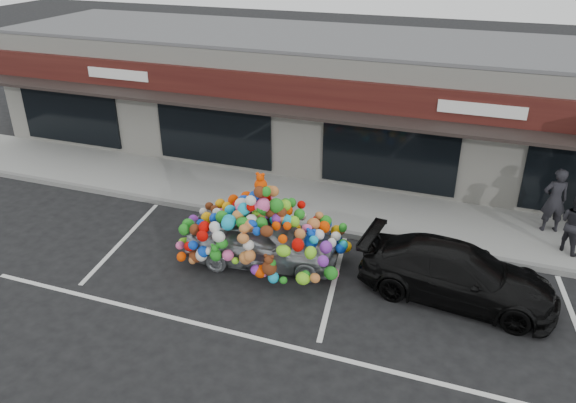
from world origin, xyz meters
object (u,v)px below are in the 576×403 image
(black_sedan, at_px, (457,274))
(pedestrian_b, at_px, (574,223))
(toy_car, at_px, (263,235))
(pedestrian_a, at_px, (555,200))

(black_sedan, distance_m, pedestrian_b, 3.91)
(toy_car, bearing_deg, pedestrian_b, -75.35)
(pedestrian_b, bearing_deg, pedestrian_a, -21.38)
(toy_car, relative_size, pedestrian_b, 2.68)
(toy_car, distance_m, pedestrian_b, 7.93)
(pedestrian_a, height_order, pedestrian_b, pedestrian_a)
(black_sedan, distance_m, pedestrian_a, 4.48)
(toy_car, distance_m, black_sedan, 4.74)
(black_sedan, xyz_separation_m, pedestrian_b, (2.60, 2.91, 0.31))
(pedestrian_a, xyz_separation_m, pedestrian_b, (0.44, -0.99, -0.12))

